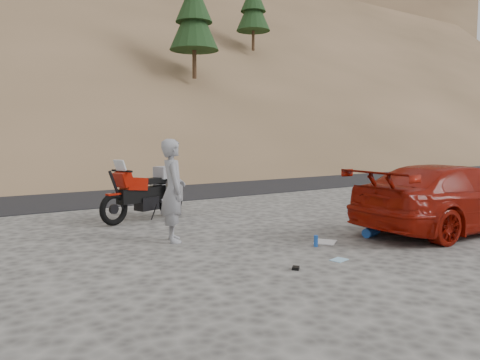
% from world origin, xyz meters
% --- Properties ---
extents(ground, '(140.00, 140.00, 0.00)m').
position_xyz_m(ground, '(0.00, 0.00, 0.00)').
color(ground, '#464441').
rests_on(ground, ground).
extents(road, '(120.00, 7.00, 0.05)m').
position_xyz_m(road, '(0.00, 9.00, 0.00)').
color(road, black).
rests_on(road, ground).
extents(motorcycle, '(2.38, 1.15, 1.46)m').
position_xyz_m(motorcycle, '(0.20, 3.18, 0.63)').
color(motorcycle, black).
rests_on(motorcycle, ground).
extents(man, '(0.65, 0.80, 1.91)m').
position_xyz_m(man, '(-0.35, 0.73, 0.00)').
color(man, gray).
rests_on(man, ground).
extents(red_car, '(4.87, 2.26, 1.38)m').
position_xyz_m(red_car, '(4.89, -1.64, 0.00)').
color(red_car, maroon).
rests_on(red_car, ground).
extents(gear_white_cloth, '(0.55, 0.54, 0.01)m').
position_xyz_m(gear_white_cloth, '(1.93, -0.92, 0.01)').
color(gear_white_cloth, white).
rests_on(gear_white_cloth, ground).
extents(gear_blue_mat, '(0.50, 0.31, 0.19)m').
position_xyz_m(gear_blue_mat, '(3.04, -1.06, 0.09)').
color(gear_blue_mat, '#1B4BA5').
rests_on(gear_blue_mat, ground).
extents(gear_bottle, '(0.09, 0.09, 0.20)m').
position_xyz_m(gear_bottle, '(1.54, -1.09, 0.10)').
color(gear_bottle, '#1B4BA5').
rests_on(gear_bottle, ground).
extents(gear_glove_b, '(0.16, 0.16, 0.04)m').
position_xyz_m(gear_glove_b, '(0.29, -1.97, 0.02)').
color(gear_glove_b, black).
rests_on(gear_glove_b, ground).
extents(gear_blue_cloth, '(0.31, 0.26, 0.01)m').
position_xyz_m(gear_blue_cloth, '(1.20, -1.96, 0.01)').
color(gear_blue_cloth, '#8CBBD9').
rests_on(gear_blue_cloth, ground).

